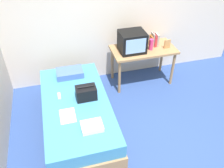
% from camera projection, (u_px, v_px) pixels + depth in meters
% --- Properties ---
extents(ground_plane, '(8.00, 8.00, 0.00)m').
position_uv_depth(ground_plane, '(147.00, 148.00, 3.48)').
color(ground_plane, '#2D4784').
extents(wall_back, '(5.20, 0.10, 2.60)m').
position_uv_depth(wall_back, '(112.00, 11.00, 4.22)').
color(wall_back, beige).
rests_on(wall_back, ground).
extents(bed, '(1.00, 2.00, 0.49)m').
position_uv_depth(bed, '(77.00, 114.00, 3.70)').
color(bed, '#9E754C').
rests_on(bed, ground).
extents(desk, '(1.16, 0.60, 0.72)m').
position_uv_depth(desk, '(143.00, 53.00, 4.40)').
color(desk, '#9E754C').
rests_on(desk, ground).
extents(tv, '(0.44, 0.39, 0.36)m').
position_uv_depth(tv, '(132.00, 42.00, 4.17)').
color(tv, black).
rests_on(tv, desk).
extents(water_bottle, '(0.08, 0.08, 0.20)m').
position_uv_depth(water_bottle, '(151.00, 44.00, 4.26)').
color(water_bottle, '#E53372').
rests_on(water_bottle, desk).
extents(book_row, '(0.14, 0.17, 0.25)m').
position_uv_depth(book_row, '(154.00, 40.00, 4.37)').
color(book_row, '#CC7233').
rests_on(book_row, desk).
extents(picture_frame, '(0.11, 0.02, 0.17)m').
position_uv_depth(picture_frame, '(167.00, 44.00, 4.31)').
color(picture_frame, '#B27F4C').
rests_on(picture_frame, desk).
extents(pillow, '(0.44, 0.29, 0.11)m').
position_uv_depth(pillow, '(70.00, 73.00, 4.05)').
color(pillow, '#4766AD').
rests_on(pillow, bed).
extents(handbag, '(0.30, 0.20, 0.22)m').
position_uv_depth(handbag, '(86.00, 93.00, 3.55)').
color(handbag, black).
rests_on(handbag, bed).
extents(magazine, '(0.21, 0.29, 0.01)m').
position_uv_depth(magazine, '(68.00, 116.00, 3.31)').
color(magazine, white).
rests_on(magazine, bed).
extents(remote_dark, '(0.04, 0.16, 0.02)m').
position_uv_depth(remote_dark, '(98.00, 127.00, 3.14)').
color(remote_dark, black).
rests_on(remote_dark, bed).
extents(remote_silver, '(0.04, 0.14, 0.02)m').
position_uv_depth(remote_silver, '(59.00, 96.00, 3.64)').
color(remote_silver, '#B7B7BC').
rests_on(remote_silver, bed).
extents(folded_towel, '(0.28, 0.22, 0.06)m').
position_uv_depth(folded_towel, '(92.00, 126.00, 3.12)').
color(folded_towel, white).
rests_on(folded_towel, bed).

